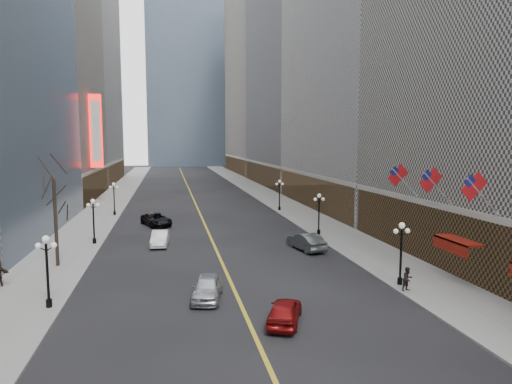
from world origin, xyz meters
name	(u,v)px	position (x,y,z in m)	size (l,w,h in m)	color
sidewalk_east	(287,206)	(14.00, 70.00, 0.07)	(6.00, 230.00, 0.15)	gray
sidewalk_west	(102,212)	(-14.00, 70.00, 0.07)	(6.00, 230.00, 0.15)	gray
lane_line	(194,201)	(0.00, 80.00, 0.01)	(0.25, 200.00, 0.02)	gold
bldg_east_c	(314,82)	(29.88, 106.00, 24.18)	(26.60, 40.60, 48.80)	gray
bldg_east_d	(273,77)	(29.90, 149.00, 31.17)	(26.60, 46.60, 62.80)	#AFA791
bldg_west_c	(13,54)	(-29.88, 87.00, 25.19)	(26.60, 30.60, 50.80)	#AFA791
bldg_west_d	(57,33)	(-29.92, 121.00, 36.17)	(26.60, 38.60, 72.80)	silver
streetlamp_east_1	(401,247)	(11.80, 30.00, 2.90)	(1.26, 0.44, 4.52)	black
streetlamp_east_2	(319,210)	(11.80, 48.00, 2.90)	(1.26, 0.44, 4.52)	black
streetlamp_east_3	(280,192)	(11.80, 66.00, 2.90)	(1.26, 0.44, 4.52)	black
streetlamp_west_1	(47,264)	(-11.80, 30.00, 2.90)	(1.26, 0.44, 4.52)	black
streetlamp_west_2	(93,216)	(-11.80, 48.00, 2.90)	(1.26, 0.44, 4.52)	black
streetlamp_west_3	(114,195)	(-11.80, 66.00, 2.90)	(1.26, 0.44, 4.52)	black
flag_3	(476,189)	(15.31, 27.00, 7.29)	(2.87, 0.12, 2.87)	#B2B2B7
flag_4	(433,182)	(15.31, 32.00, 7.29)	(2.87, 0.12, 2.87)	#B2B2B7
flag_5	(400,177)	(15.31, 37.00, 7.29)	(2.87, 0.12, 2.87)	#B2B2B7
awning_c	(456,242)	(16.11, 30.00, 3.08)	(1.40, 4.00, 0.93)	maroon
theatre_marquee	(96,131)	(-15.88, 80.00, 12.00)	(2.00, 0.55, 12.00)	red
tree_west_far	(54,192)	(-13.50, 40.00, 6.24)	(3.60, 3.60, 7.92)	#2D231C
car_nb_near	(207,288)	(-2.00, 30.03, 0.77)	(1.82, 4.53, 1.54)	#B3B6BB
car_nb_mid	(160,238)	(-5.32, 46.38, 0.74)	(1.56, 4.47, 1.47)	white
car_nb_far	(156,219)	(-5.91, 57.50, 0.77)	(2.55, 5.54, 1.54)	black
car_sb_mid	(285,311)	(2.00, 25.14, 0.73)	(1.72, 4.29, 1.46)	maroon
car_sb_far	(306,241)	(8.46, 41.90, 0.83)	(1.75, 5.01, 1.65)	#4A4F52
ped_east_walk	(408,279)	(11.60, 28.60, 0.98)	(0.81, 0.44, 1.67)	black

